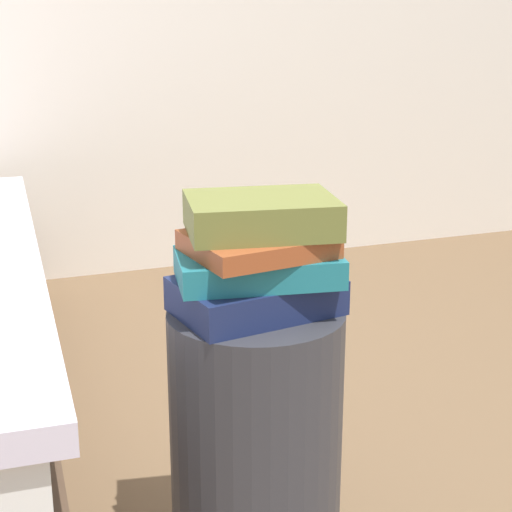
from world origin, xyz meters
The scene contains 5 objects.
side_table centered at (0.00, 0.00, 0.27)m, with size 0.32×0.32×0.54m, color #333338.
book_navy centered at (0.00, 0.00, 0.57)m, with size 0.28×0.19×0.06m, color #19234C.
book_teal centered at (0.00, -0.01, 0.62)m, with size 0.28×0.16×0.05m, color #1E727F.
book_rust centered at (0.00, -0.01, 0.67)m, with size 0.23×0.19×0.03m, color #994723.
book_olive centered at (0.01, 0.00, 0.72)m, with size 0.25×0.19×0.06m, color olive.
Camera 1 is at (-0.47, -1.31, 1.07)m, focal length 58.08 mm.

